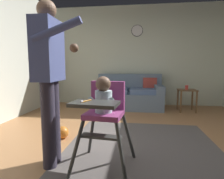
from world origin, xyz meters
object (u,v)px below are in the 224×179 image
Objects in this scene: high_chair at (104,106)px; couch at (129,95)px; side_table at (187,95)px; adult_standing at (50,75)px; sippy_cup at (187,87)px; wall_clock at (137,31)px; toy_ball at (62,132)px.

couch is at bearing -176.66° from high_chair.
adult_standing is at bearing -127.13° from side_table.
adult_standing is at bearing -13.36° from couch.
high_chair reaches higher than side_table.
couch is at bearing 170.46° from sippy_cup.
couch is 0.99× the size of adult_standing.
sippy_cup is at bearing -30.98° from wall_clock.
side_table is at bearing 51.53° from adult_standing.
couch is 1.76m from wall_clock.
wall_clock is (1.06, 2.71, 1.93)m from toy_ball.
sippy_cup is (2.23, 2.00, 0.48)m from toy_ball.
toy_ball is at bearing 103.22° from adult_standing.
toy_ball is 3.49m from wall_clock.
high_chair is 5.35× the size of toy_ball.
toy_ball is 0.58× the size of wall_clock.
adult_standing is (-0.56, -0.01, 0.31)m from high_chair.
toy_ball is at bearing -111.36° from wall_clock.
high_chair is 1.85× the size of side_table.
couch is at bearing 68.35° from toy_ball.
high_chair is 1.18m from toy_ball.
couch reaches higher than toy_ball.
side_table is at bearing -0.00° from sippy_cup.
adult_standing is 3.27× the size of side_table.
sippy_cup is at bearing 180.00° from side_table.
wall_clock reaches higher than adult_standing.
side_table is 1.68× the size of wall_clock.
couch is 9.32× the size of toy_ball.
couch reaches higher than sippy_cup.
adult_standing is 9.46× the size of toy_ball.
high_chair is 0.57× the size of adult_standing.
wall_clock is at bearing 68.64° from toy_ball.
high_chair is at bearing -118.65° from sippy_cup.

